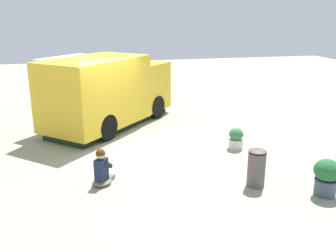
{
  "coord_description": "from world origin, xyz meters",
  "views": [
    {
      "loc": [
        -11.18,
        1.17,
        3.9
      ],
      "look_at": [
        -2.22,
        -0.89,
        1.09
      ],
      "focal_mm": 40.01,
      "sensor_mm": 36.0,
      "label": 1
    }
  ],
  "objects_px": {
    "person_customer": "(102,170)",
    "trash_bin": "(256,167)",
    "planter_flowering_side": "(327,176)",
    "food_truck": "(108,93)",
    "planter_flowering_far": "(236,138)"
  },
  "relations": [
    {
      "from": "person_customer",
      "to": "trash_bin",
      "type": "height_order",
      "value": "trash_bin"
    },
    {
      "from": "planter_flowering_far",
      "to": "planter_flowering_side",
      "type": "distance_m",
      "value": 3.3
    },
    {
      "from": "food_truck",
      "to": "planter_flowering_far",
      "type": "height_order",
      "value": "food_truck"
    },
    {
      "from": "person_customer",
      "to": "planter_flowering_side",
      "type": "xyz_separation_m",
      "value": [
        -1.68,
        -4.78,
        0.1
      ]
    },
    {
      "from": "person_customer",
      "to": "planter_flowering_side",
      "type": "bearing_deg",
      "value": -109.38
    },
    {
      "from": "planter_flowering_side",
      "to": "trash_bin",
      "type": "xyz_separation_m",
      "value": [
        0.78,
        1.29,
        0.0
      ]
    },
    {
      "from": "food_truck",
      "to": "planter_flowering_far",
      "type": "relative_size",
      "value": 8.29
    },
    {
      "from": "planter_flowering_side",
      "to": "trash_bin",
      "type": "distance_m",
      "value": 1.51
    },
    {
      "from": "planter_flowering_far",
      "to": "planter_flowering_side",
      "type": "bearing_deg",
      "value": -166.51
    },
    {
      "from": "food_truck",
      "to": "person_customer",
      "type": "distance_m",
      "value": 4.86
    },
    {
      "from": "person_customer",
      "to": "planter_flowering_side",
      "type": "relative_size",
      "value": 1.06
    },
    {
      "from": "planter_flowering_far",
      "to": "planter_flowering_side",
      "type": "height_order",
      "value": "planter_flowering_side"
    },
    {
      "from": "planter_flowering_side",
      "to": "trash_bin",
      "type": "height_order",
      "value": "trash_bin"
    },
    {
      "from": "trash_bin",
      "to": "person_customer",
      "type": "bearing_deg",
      "value": 75.48
    },
    {
      "from": "food_truck",
      "to": "trash_bin",
      "type": "bearing_deg",
      "value": -152.48
    }
  ]
}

